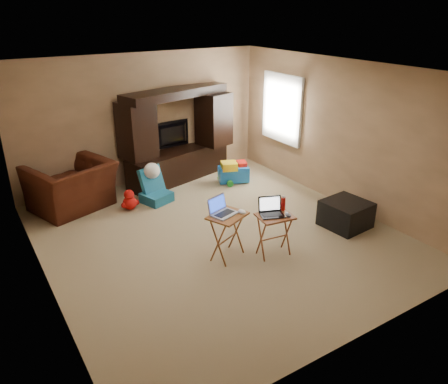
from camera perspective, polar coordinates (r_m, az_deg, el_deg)
floor at (r=6.82m, az=-0.90°, el=-5.62°), size 5.50×5.50×0.00m
ceiling at (r=6.02m, az=-1.05°, el=15.68°), size 5.50×5.50×0.00m
wall_back at (r=8.69m, az=-10.57°, el=9.28°), size 5.00×0.00×5.00m
wall_front at (r=4.40m, az=18.11°, el=-5.76°), size 5.00×0.00×5.00m
wall_left at (r=5.53m, az=-23.66°, el=-0.50°), size 0.00×5.50×5.50m
wall_right at (r=7.85m, az=14.96°, el=7.38°), size 0.00×5.50×5.50m
window_pane at (r=8.89m, az=7.67°, el=10.77°), size 0.00×1.20×1.20m
window_frame at (r=8.87m, az=7.57°, el=10.76°), size 0.06×1.14×1.34m
entertainment_center at (r=8.72m, az=-6.08°, el=7.34°), size 2.31×1.10×1.83m
television at (r=8.91m, az=-6.65°, el=7.40°), size 0.94×0.21×0.54m
recliner at (r=7.96m, az=-19.28°, el=0.69°), size 1.57×1.47×0.83m
child_rocker at (r=7.90m, az=-8.90°, el=0.80°), size 0.61×0.66×0.62m
plush_toy at (r=7.74m, az=-12.25°, el=-0.96°), size 0.34×0.28×0.37m
push_toy at (r=8.73m, az=1.26°, el=2.69°), size 0.72×0.62×0.45m
ottoman at (r=7.26m, az=15.62°, el=-2.79°), size 0.71×0.71×0.42m
tray_table_left at (r=6.11m, az=0.46°, el=-5.79°), size 0.63×0.57×0.66m
tray_table_right at (r=6.21m, az=6.56°, el=-5.62°), size 0.52×0.44×0.62m
laptop_left at (r=5.91m, az=0.07°, el=-1.93°), size 0.41×0.37×0.24m
laptop_right at (r=6.01m, az=6.33°, el=-2.07°), size 0.40×0.37×0.24m
mouse_left at (r=5.98m, az=2.36°, el=-2.60°), size 0.10×0.14×0.05m
mouse_right at (r=6.05m, az=8.38°, el=-2.98°), size 0.11×0.14×0.05m
water_bottle at (r=6.20m, az=7.73°, el=-1.56°), size 0.06×0.06×0.19m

